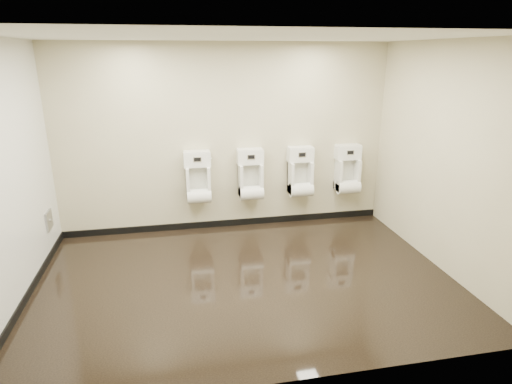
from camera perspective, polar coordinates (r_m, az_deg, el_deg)
ground at (r=5.34m, az=-1.30°, el=-11.59°), size 5.00×3.50×0.00m
ceiling at (r=4.64m, az=-1.56°, el=20.04°), size 5.00×3.50×0.00m
back_wall at (r=6.49m, az=-4.06°, el=7.02°), size 5.00×0.02×2.80m
front_wall at (r=3.18m, az=3.95°, el=-4.95°), size 5.00×0.02×2.80m
left_wall at (r=5.04m, az=-30.69°, el=1.24°), size 0.02×3.50×2.80m
right_wall at (r=5.76m, az=23.98°, el=4.07°), size 0.02×3.50×2.80m
tile_overlay_left at (r=5.04m, az=-30.63°, el=1.25°), size 0.01×3.50×2.80m
skirting_back at (r=6.86m, az=-3.80°, el=-4.13°), size 5.00×0.02×0.10m
skirting_left at (r=5.53m, az=-28.30°, el=-12.25°), size 0.02×3.50×0.10m
access_panel at (r=6.39m, az=-25.90°, el=-3.40°), size 0.04×0.25×0.25m
urinal_0 at (r=6.46m, az=-7.72°, el=1.46°), size 0.41×0.31×0.76m
urinal_1 at (r=6.55m, az=-0.73°, el=1.86°), size 0.41×0.31×0.76m
urinal_2 at (r=6.73m, az=5.95°, el=2.22°), size 0.41×0.31×0.76m
urinal_3 at (r=7.00m, az=12.11°, el=2.52°), size 0.41×0.31×0.76m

